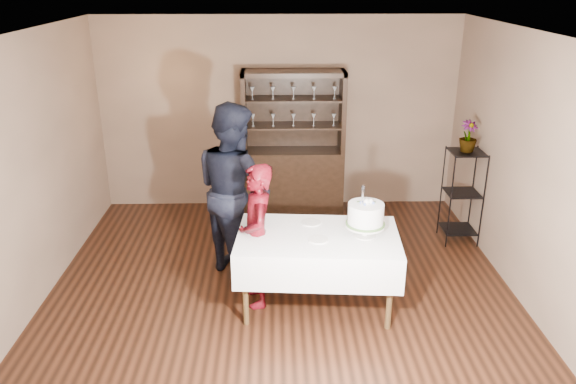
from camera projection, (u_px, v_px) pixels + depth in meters
name	position (u px, v px, depth m)	size (l,w,h in m)	color
floor	(281.00, 291.00, 6.07)	(5.00, 5.00, 0.00)	black
ceiling	(280.00, 34.00, 5.08)	(5.00, 5.00, 0.00)	white
back_wall	(279.00, 114.00, 7.90)	(5.00, 0.02, 2.70)	brown
wall_left	(27.00, 176.00, 5.52)	(0.02, 5.00, 2.70)	brown
wall_right	(529.00, 172.00, 5.64)	(0.02, 5.00, 2.70)	brown
china_hutch	(293.00, 166.00, 7.93)	(1.40, 0.48, 2.00)	black
plant_etagere	(462.00, 193.00, 7.00)	(0.42, 0.42, 1.20)	black
cake_table	(318.00, 252.00, 5.61)	(1.67, 1.10, 0.80)	white
woman	(257.00, 236.00, 5.62)	(0.55, 0.36, 1.51)	#3B050C
man	(234.00, 189.00, 6.21)	(0.95, 0.74, 1.96)	black
cake	(366.00, 216.00, 5.44)	(0.39, 0.39, 0.54)	silver
plate_near	(318.00, 240.00, 5.43)	(0.19, 0.19, 0.01)	silver
plate_far	(311.00, 222.00, 5.80)	(0.20, 0.20, 0.01)	silver
potted_plant	(468.00, 136.00, 6.74)	(0.21, 0.21, 0.38)	#486F35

